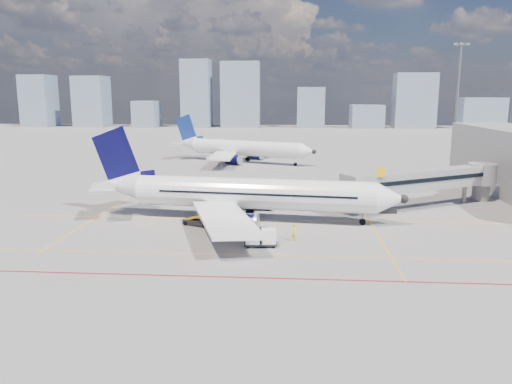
% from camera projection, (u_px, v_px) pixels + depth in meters
% --- Properties ---
extents(ground, '(420.00, 420.00, 0.00)m').
position_uv_depth(ground, '(249.00, 238.00, 53.70)').
color(ground, gray).
rests_on(ground, ground).
extents(apron_markings, '(90.00, 35.12, 0.01)m').
position_uv_depth(apron_markings, '(240.00, 248.00, 49.91)').
color(apron_markings, '#F8AF0D').
rests_on(apron_markings, ground).
extents(jet_bridge, '(23.55, 15.78, 6.30)m').
position_uv_depth(jet_bridge, '(432.00, 180.00, 67.84)').
color(jet_bridge, gray).
rests_on(jet_bridge, ground).
extents(floodlight_mast_ne, '(3.20, 0.61, 25.45)m').
position_uv_depth(floodlight_mast_ne, '(457.00, 103.00, 102.20)').
color(floodlight_mast_ne, slate).
rests_on(floodlight_mast_ne, ground).
extents(distant_skyline, '(253.65, 15.10, 31.93)m').
position_uv_depth(distant_skyline, '(287.00, 101.00, 237.27)').
color(distant_skyline, gray).
rests_on(distant_skyline, ground).
extents(main_aircraft, '(39.00, 33.92, 11.41)m').
position_uv_depth(main_aircraft, '(240.00, 194.00, 61.07)').
color(main_aircraft, white).
rests_on(main_aircraft, ground).
extents(second_aircraft, '(34.49, 29.12, 10.75)m').
position_uv_depth(second_aircraft, '(240.00, 148.00, 114.17)').
color(second_aircraft, white).
rests_on(second_aircraft, ground).
extents(baggage_tug, '(2.49, 1.95, 1.54)m').
position_uv_depth(baggage_tug, '(264.00, 236.00, 51.75)').
color(baggage_tug, white).
rests_on(baggage_tug, ground).
extents(cargo_dolly, '(3.43, 1.78, 1.81)m').
position_uv_depth(cargo_dolly, '(261.00, 237.00, 50.32)').
color(cargo_dolly, black).
rests_on(cargo_dolly, ground).
extents(belt_loader, '(5.10, 3.13, 2.10)m').
position_uv_depth(belt_loader, '(199.00, 221.00, 58.50)').
color(belt_loader, black).
rests_on(belt_loader, ground).
extents(ramp_worker, '(0.69, 0.79, 1.84)m').
position_uv_depth(ramp_worker, '(294.00, 232.00, 52.34)').
color(ramp_worker, yellow).
rests_on(ramp_worker, ground).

